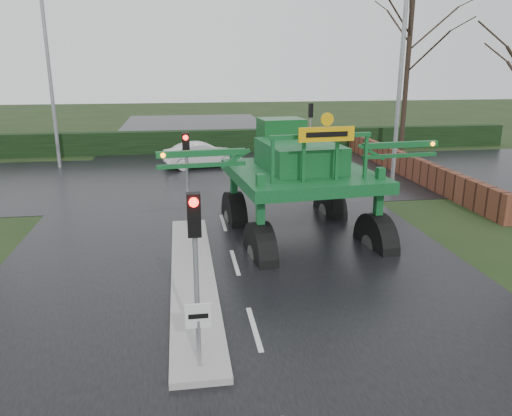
{
  "coord_description": "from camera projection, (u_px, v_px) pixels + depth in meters",
  "views": [
    {
      "loc": [
        -1.51,
        -10.06,
        5.84
      ],
      "look_at": [
        0.5,
        3.04,
        2.0
      ],
      "focal_mm": 35.0,
      "sensor_mm": 36.0,
      "label": 1
    }
  ],
  "objects": [
    {
      "name": "brick_wall",
      "position": [
        397.0,
        161.0,
        27.95
      ],
      "size": [
        0.4,
        20.0,
        1.2
      ],
      "primitive_type": "cube",
      "color": "#592D1E",
      "rests_on": "ground"
    },
    {
      "name": "street_light_left_far",
      "position": [
        54.0,
        61.0,
        27.53
      ],
      "size": [
        3.85,
        0.3,
        10.0
      ],
      "color": "gray",
      "rests_on": "ground"
    },
    {
      "name": "road_main",
      "position": [
        219.0,
        209.0,
        20.89
      ],
      "size": [
        14.0,
        80.0,
        0.02
      ],
      "primitive_type": "cube",
      "color": "black",
      "rests_on": "ground"
    },
    {
      "name": "hedge_row",
      "position": [
        202.0,
        141.0,
        33.97
      ],
      "size": [
        44.0,
        0.9,
        1.5
      ],
      "primitive_type": "cube",
      "color": "black",
      "rests_on": "ground"
    },
    {
      "name": "median_island",
      "position": [
        193.0,
        276.0,
        14.03
      ],
      "size": [
        1.2,
        10.0,
        0.16
      ],
      "primitive_type": "cube",
      "color": "gray",
      "rests_on": "ground"
    },
    {
      "name": "tree_right_far",
      "position": [
        409.0,
        53.0,
        31.42
      ],
      "size": [
        7.0,
        7.0,
        12.05
      ],
      "color": "black",
      "rests_on": "ground"
    },
    {
      "name": "white_sedan",
      "position": [
        203.0,
        167.0,
        29.2
      ],
      "size": [
        4.62,
        2.37,
        1.45
      ],
      "primitive_type": "imported",
      "rotation": [
        0.0,
        0.0,
        1.77
      ],
      "color": "silver",
      "rests_on": "ground"
    },
    {
      "name": "crop_sprayer",
      "position": [
        258.0,
        173.0,
        15.21
      ],
      "size": [
        9.92,
        6.6,
        5.56
      ],
      "rotation": [
        0.0,
        0.0,
        0.1
      ],
      "color": "black",
      "rests_on": "ground"
    },
    {
      "name": "keep_left_sign",
      "position": [
        199.0,
        325.0,
        9.49
      ],
      "size": [
        0.5,
        0.07,
        1.35
      ],
      "color": "gray",
      "rests_on": "ground"
    },
    {
      "name": "traffic_signal_mid",
      "position": [
        186.0,
        159.0,
        17.6
      ],
      "size": [
        0.26,
        0.33,
        3.52
      ],
      "color": "gray",
      "rests_on": "ground"
    },
    {
      "name": "ground",
      "position": [
        254.0,
        329.0,
        11.4
      ],
      "size": [
        140.0,
        140.0,
        0.0
      ],
      "primitive_type": "plane",
      "color": "black",
      "rests_on": "ground"
    },
    {
      "name": "street_light_right",
      "position": [
        395.0,
        60.0,
        22.32
      ],
      "size": [
        3.85,
        0.3,
        10.0
      ],
      "color": "gray",
      "rests_on": "ground"
    },
    {
      "name": "traffic_signal_far",
      "position": [
        310.0,
        119.0,
        30.62
      ],
      "size": [
        0.26,
        0.33,
        3.52
      ],
      "rotation": [
        0.0,
        0.0,
        3.14
      ],
      "color": "gray",
      "rests_on": "ground"
    },
    {
      "name": "road_cross",
      "position": [
        210.0,
        177.0,
        26.59
      ],
      "size": [
        80.0,
        12.0,
        0.02
      ],
      "primitive_type": "cube",
      "color": "black",
      "rests_on": "ground"
    },
    {
      "name": "traffic_signal_near",
      "position": [
        195.0,
        240.0,
        9.53
      ],
      "size": [
        0.26,
        0.33,
        3.52
      ],
      "color": "gray",
      "rests_on": "ground"
    }
  ]
}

